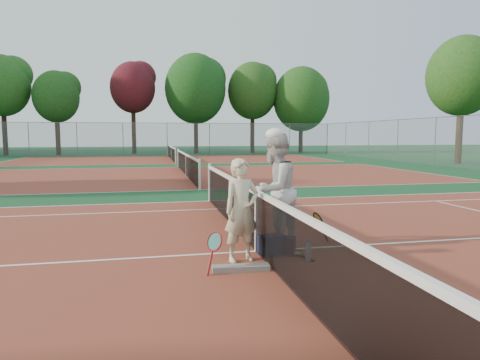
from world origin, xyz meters
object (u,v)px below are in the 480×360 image
object	(u,v)px
net_main	(256,221)
water_bottle	(308,252)
player_a	(242,210)
racket_spare	(295,253)
sports_bag_navy	(272,245)
racket_red	(214,252)
player_b	(274,190)
racket_black_held	(318,228)
sports_bag_purple	(284,245)

from	to	relation	value
net_main	water_bottle	size ratio (longest dim) A/B	36.60
player_a	racket_spare	world-z (taller)	player_a
player_a	sports_bag_navy	distance (m)	0.86
sports_bag_navy	racket_red	bearing A→B (deg)	-147.01
racket_red	water_bottle	distance (m)	1.48
net_main	player_b	xyz separation A→B (m)	(0.37, 0.22, 0.47)
sports_bag_navy	water_bottle	bearing A→B (deg)	-48.52
racket_red	sports_bag_navy	bearing A→B (deg)	-17.44
racket_black_held	sports_bag_navy	bearing A→B (deg)	15.40
racket_red	water_bottle	size ratio (longest dim) A/B	1.87
net_main	racket_spare	world-z (taller)	net_main
racket_black_held	racket_spare	world-z (taller)	racket_black_held
net_main	sports_bag_purple	bearing A→B (deg)	-30.92
player_b	racket_red	bearing A→B (deg)	1.74
player_a	sports_bag_purple	world-z (taller)	player_a
racket_black_held	sports_bag_purple	distance (m)	0.98
player_a	player_b	world-z (taller)	player_b
water_bottle	player_a	bearing A→B (deg)	165.49
net_main	player_a	world-z (taller)	player_a
net_main	player_b	world-z (taller)	player_b
net_main	sports_bag_purple	xyz separation A→B (m)	(0.40, -0.24, -0.37)
racket_black_held	sports_bag_navy	world-z (taller)	racket_black_held
net_main	player_a	size ratio (longest dim) A/B	7.03
player_b	sports_bag_navy	world-z (taller)	player_b
racket_red	racket_spare	size ratio (longest dim) A/B	0.93
sports_bag_navy	player_b	bearing A→B (deg)	69.54
sports_bag_purple	player_b	bearing A→B (deg)	93.89
net_main	racket_red	distance (m)	1.25
net_main	racket_red	bearing A→B (deg)	-132.71
racket_black_held	sports_bag_purple	size ratio (longest dim) A/B	1.59
player_b	racket_black_held	world-z (taller)	player_b
racket_black_held	water_bottle	bearing A→B (deg)	47.52
sports_bag_purple	water_bottle	distance (m)	0.53
water_bottle	racket_black_held	bearing A→B (deg)	60.49
sports_bag_navy	sports_bag_purple	xyz separation A→B (m)	(0.20, -0.01, -0.02)
net_main	racket_red	size ratio (longest dim) A/B	19.61
player_b	racket_red	world-z (taller)	player_b
player_a	sports_bag_purple	bearing A→B (deg)	0.54
net_main	racket_spare	distance (m)	0.81
racket_black_held	racket_spare	distance (m)	0.93
player_a	sports_bag_purple	xyz separation A→B (m)	(0.75, 0.22, -0.64)
player_a	sports_bag_navy	xyz separation A→B (m)	(0.55, 0.23, -0.62)
sports_bag_purple	racket_black_held	bearing A→B (deg)	34.28
racket_black_held	sports_bag_purple	bearing A→B (deg)	21.31
net_main	racket_red	world-z (taller)	net_main
sports_bag_navy	player_a	bearing A→B (deg)	-157.40
player_a	racket_red	bearing A→B (deg)	-153.60
player_a	racket_spare	distance (m)	1.20
player_b	racket_black_held	size ratio (longest dim) A/B	3.58
racket_red	racket_black_held	distance (m)	2.37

